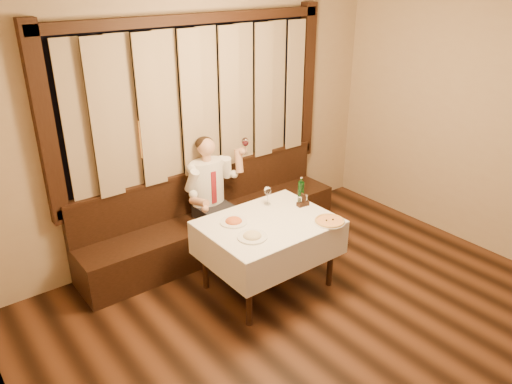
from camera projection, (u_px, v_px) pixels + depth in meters
room at (326, 173)px, 4.04m from camera, size 5.01×6.01×2.81m
banquette at (213, 223)px, 5.80m from camera, size 3.20×0.61×0.94m
dining_table at (268, 231)px, 4.92m from camera, size 1.27×0.97×0.76m
pizza at (330, 221)px, 4.85m from camera, size 0.31×0.31×0.03m
pasta_red at (234, 219)px, 4.83m from camera, size 0.27×0.27×0.09m
pasta_cream at (252, 234)px, 4.57m from camera, size 0.28×0.28×0.10m
green_bottle at (301, 192)px, 5.20m from camera, size 0.06×0.06×0.30m
table_wine_glass at (268, 191)px, 5.16m from camera, size 0.08×0.08×0.20m
cruet_caddy at (303, 201)px, 5.18m from camera, size 0.13×0.08×0.14m
seated_man at (212, 188)px, 5.50m from camera, size 0.74×0.55×1.36m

